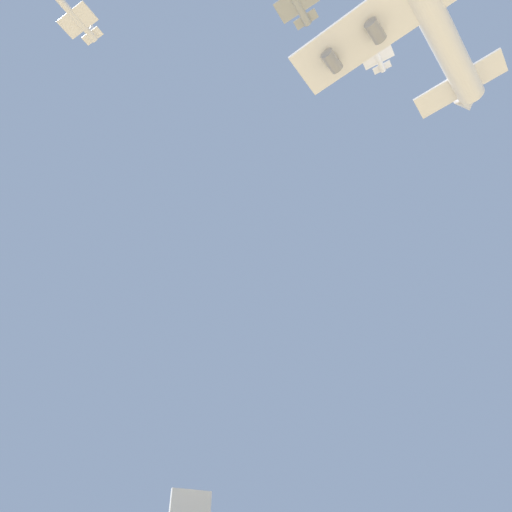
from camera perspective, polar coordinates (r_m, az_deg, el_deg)
The scene contains 2 objects.
chase_jet_lead at distance 131.85m, azimuth 15.08°, elevation 24.17°, with size 14.52×10.35×4.00m.
chase_jet_right_wing at distance 112.28m, azimuth -22.62°, elevation 26.87°, with size 14.50×10.38×4.00m.
Camera 1 is at (15.84, 70.88, 2.27)m, focal length 31.08 mm.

